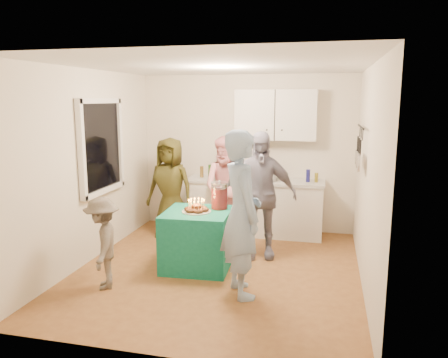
% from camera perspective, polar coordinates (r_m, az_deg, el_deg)
% --- Properties ---
extents(floor, '(4.00, 4.00, 0.00)m').
position_cam_1_polar(floor, '(5.83, -0.81, -11.80)').
color(floor, brown).
rests_on(floor, ground).
extents(ceiling, '(4.00, 4.00, 0.00)m').
position_cam_1_polar(ceiling, '(5.41, -0.89, 14.60)').
color(ceiling, white).
rests_on(ceiling, floor).
extents(back_wall, '(3.60, 3.60, 0.00)m').
position_cam_1_polar(back_wall, '(7.41, 2.96, 3.40)').
color(back_wall, silver).
rests_on(back_wall, floor).
extents(left_wall, '(4.00, 4.00, 0.00)m').
position_cam_1_polar(left_wall, '(6.16, -17.30, 1.50)').
color(left_wall, silver).
rests_on(left_wall, floor).
extents(right_wall, '(4.00, 4.00, 0.00)m').
position_cam_1_polar(right_wall, '(5.33, 18.26, 0.11)').
color(right_wall, silver).
rests_on(right_wall, floor).
extents(window_night, '(0.04, 1.00, 1.20)m').
position_cam_1_polar(window_night, '(6.37, -15.82, 4.13)').
color(window_night, black).
rests_on(window_night, left_wall).
extents(counter, '(2.20, 0.58, 0.86)m').
position_cam_1_polar(counter, '(7.24, 4.03, -3.78)').
color(counter, white).
rests_on(counter, floor).
extents(countertop, '(2.24, 0.62, 0.05)m').
position_cam_1_polar(countertop, '(7.15, 4.07, -0.25)').
color(countertop, beige).
rests_on(countertop, counter).
extents(upper_cabinet, '(1.30, 0.30, 0.80)m').
position_cam_1_polar(upper_cabinet, '(7.13, 6.79, 8.31)').
color(upper_cabinet, white).
rests_on(upper_cabinet, back_wall).
extents(pot_rack, '(0.12, 1.00, 0.60)m').
position_cam_1_polar(pot_rack, '(5.97, 17.12, 4.15)').
color(pot_rack, black).
rests_on(pot_rack, right_wall).
extents(microwave, '(0.52, 0.37, 0.28)m').
position_cam_1_polar(microwave, '(7.10, 4.89, 1.02)').
color(microwave, white).
rests_on(microwave, countertop).
extents(party_table, '(0.90, 0.90, 0.76)m').
position_cam_1_polar(party_table, '(5.82, -3.47, -7.86)').
color(party_table, '#117257').
rests_on(party_table, floor).
extents(donut_cake, '(0.38, 0.38, 0.18)m').
position_cam_1_polar(donut_cake, '(5.66, -3.62, -3.44)').
color(donut_cake, '#381C0C').
rests_on(donut_cake, party_table).
extents(punch_jar, '(0.22, 0.22, 0.34)m').
position_cam_1_polar(punch_jar, '(5.81, -0.61, -2.26)').
color(punch_jar, '#B50E14').
rests_on(punch_jar, party_table).
extents(man_birthday, '(0.73, 0.82, 1.88)m').
position_cam_1_polar(man_birthday, '(4.89, 2.31, -4.59)').
color(man_birthday, '#93B0D6').
rests_on(man_birthday, floor).
extents(woman_back_left, '(0.85, 0.61, 1.60)m').
position_cam_1_polar(woman_back_left, '(7.06, -7.01, -1.11)').
color(woman_back_left, brown).
rests_on(woman_back_left, floor).
extents(woman_back_center, '(0.84, 0.67, 1.63)m').
position_cam_1_polar(woman_back_center, '(6.87, 0.46, -1.23)').
color(woman_back_center, pink).
rests_on(woman_back_center, floor).
extents(woman_back_right, '(1.11, 0.64, 1.78)m').
position_cam_1_polar(woman_back_right, '(6.08, 4.59, -2.10)').
color(woman_back_right, '#140F33').
rests_on(woman_back_right, floor).
extents(child_near_left, '(0.66, 0.81, 1.09)m').
position_cam_1_polar(child_near_left, '(5.34, -15.56, -8.06)').
color(child_near_left, '#514941').
rests_on(child_near_left, floor).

